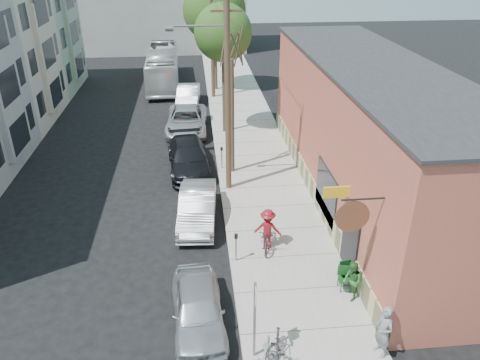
{
  "coord_description": "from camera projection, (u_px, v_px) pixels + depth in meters",
  "views": [
    {
      "loc": [
        0.89,
        -15.04,
        11.46
      ],
      "look_at": [
        2.84,
        4.24,
        1.5
      ],
      "focal_mm": 35.0,
      "sensor_mm": 36.0,
      "label": 1
    }
  ],
  "objects": [
    {
      "name": "tree_bare",
      "position": [
        232.0,
        118.0,
        24.35
      ],
      "size": [
        0.24,
        0.24,
        6.12
      ],
      "color": "#44392C",
      "rests_on": "sidewalk"
    },
    {
      "name": "parking_meter_far",
      "position": [
        222.0,
        154.0,
        25.68
      ],
      "size": [
        0.14,
        0.14,
        1.24
      ],
      "color": "slate",
      "rests_on": "sidewalk"
    },
    {
      "name": "car_0",
      "position": [
        198.0,
        308.0,
        15.32
      ],
      "size": [
        1.9,
        4.24,
        1.42
      ],
      "primitive_type": "imported",
      "rotation": [
        0.0,
        0.0,
        0.06
      ],
      "color": "#ADAFB5",
      "rests_on": "ground"
    },
    {
      "name": "bus",
      "position": [
        163.0,
        67.0,
        41.03
      ],
      "size": [
        2.85,
        11.09,
        3.07
      ],
      "primitive_type": "imported",
      "rotation": [
        0.0,
        0.0,
        0.02
      ],
      "color": "white",
      "rests_on": "ground"
    },
    {
      "name": "parked_bike_b",
      "position": [
        266.0,
        359.0,
        13.51
      ],
      "size": [
        1.14,
        2.08,
        1.04
      ],
      "primitive_type": "imported",
      "rotation": [
        0.0,
        0.0,
        -0.24
      ],
      "color": "slate",
      "rests_on": "sidewalk"
    },
    {
      "name": "cyclist",
      "position": [
        268.0,
        229.0,
        18.99
      ],
      "size": [
        1.26,
        0.94,
        1.73
      ],
      "primitive_type": "imported",
      "rotation": [
        0.0,
        0.0,
        2.85
      ],
      "color": "maroon",
      "rests_on": "sidewalk"
    },
    {
      "name": "parking_meter_near",
      "position": [
        236.0,
        243.0,
        18.15
      ],
      "size": [
        0.14,
        0.14,
        1.24
      ],
      "color": "slate",
      "rests_on": "sidewalk"
    },
    {
      "name": "car_3",
      "position": [
        187.0,
        121.0,
        31.05
      ],
      "size": [
        2.82,
        5.74,
        1.57
      ],
      "primitive_type": "imported",
      "rotation": [
        0.0,
        0.0,
        -0.04
      ],
      "color": "#B1B5B9",
      "rests_on": "ground"
    },
    {
      "name": "utility_pole_near",
      "position": [
        226.0,
        87.0,
        21.63
      ],
      "size": [
        3.57,
        0.28,
        10.0
      ],
      "color": "#503A28",
      "rests_on": "sidewalk"
    },
    {
      "name": "patio_chair_a",
      "position": [
        346.0,
        274.0,
        17.1
      ],
      "size": [
        0.59,
        0.59,
        0.88
      ],
      "primitive_type": null,
      "rotation": [
        0.0,
        0.0,
        0.2
      ],
      "color": "#124018",
      "rests_on": "sidewalk"
    },
    {
      "name": "parked_bike_a",
      "position": [
        278.0,
        347.0,
        13.98
      ],
      "size": [
        0.7,
        1.62,
        0.94
      ],
      "primitive_type": "imported",
      "rotation": [
        0.0,
        0.0,
        -0.17
      ],
      "color": "black",
      "rests_on": "sidewalk"
    },
    {
      "name": "sidewalk",
      "position": [
        252.0,
        149.0,
        28.54
      ],
      "size": [
        4.5,
        58.0,
        0.15
      ],
      "primitive_type": "cube",
      "color": "#ABA59E",
      "rests_on": "ground"
    },
    {
      "name": "patio_chair_b",
      "position": [
        345.0,
        279.0,
        16.83
      ],
      "size": [
        0.61,
        0.61,
        0.88
      ],
      "primitive_type": null,
      "rotation": [
        0.0,
        0.0,
        -0.27
      ],
      "color": "#124018",
      "rests_on": "sidewalk"
    },
    {
      "name": "cyclist_bike",
      "position": [
        267.0,
        236.0,
        19.16
      ],
      "size": [
        1.08,
        2.04,
        1.02
      ],
      "primitive_type": "imported",
      "rotation": [
        0.0,
        0.0,
        -0.22
      ],
      "color": "black",
      "rests_on": "sidewalk"
    },
    {
      "name": "tree_leafy_mid",
      "position": [
        223.0,
        33.0,
        28.23
      ],
      "size": [
        3.52,
        3.52,
        8.11
      ],
      "color": "#44392C",
      "rests_on": "sidewalk"
    },
    {
      "name": "car_4",
      "position": [
        188.0,
        96.0,
        36.06
      ],
      "size": [
        1.93,
        4.74,
        1.53
      ],
      "primitive_type": "imported",
      "rotation": [
        0.0,
        0.0,
        -0.07
      ],
      "color": "#BABBC3",
      "rests_on": "ground"
    },
    {
      "name": "patron_grey",
      "position": [
        384.0,
        331.0,
        13.95
      ],
      "size": [
        0.6,
        0.76,
        1.81
      ],
      "primitive_type": "imported",
      "rotation": [
        0.0,
        0.0,
        -1.28
      ],
      "color": "slate",
      "rests_on": "sidewalk"
    },
    {
      "name": "utility_pole_far",
      "position": [
        212.0,
        30.0,
        35.63
      ],
      "size": [
        1.8,
        0.28,
        10.0
      ],
      "color": "#503A28",
      "rests_on": "sidewalk"
    },
    {
      "name": "tree_leafy_far",
      "position": [
        214.0,
        11.0,
        37.08
      ],
      "size": [
        5.01,
        5.01,
        8.85
      ],
      "color": "#44392C",
      "rests_on": "sidewalk"
    },
    {
      "name": "sign_post",
      "position": [
        255.0,
        313.0,
        13.53
      ],
      "size": [
        0.07,
        0.45,
        2.8
      ],
      "color": "slate",
      "rests_on": "sidewalk"
    },
    {
      "name": "car_1",
      "position": [
        197.0,
        207.0,
        21.03
      ],
      "size": [
        1.91,
        4.65,
        1.5
      ],
      "primitive_type": "imported",
      "rotation": [
        0.0,
        0.0,
        -0.07
      ],
      "color": "silver",
      "rests_on": "ground"
    },
    {
      "name": "car_2",
      "position": [
        189.0,
        158.0,
        25.79
      ],
      "size": [
        2.55,
        5.45,
        1.54
      ],
      "primitive_type": "imported",
      "rotation": [
        0.0,
        0.0,
        0.08
      ],
      "color": "black",
      "rests_on": "ground"
    },
    {
      "name": "cafe_building",
      "position": [
        367.0,
        133.0,
        22.18
      ],
      "size": [
        6.6,
        20.2,
        6.61
      ],
      "color": "#B05341",
      "rests_on": "ground"
    },
    {
      "name": "patron_green",
      "position": [
        352.0,
        281.0,
        16.24
      ],
      "size": [
        0.62,
        0.77,
        1.51
      ],
      "primitive_type": "imported",
      "rotation": [
        0.0,
        0.0,
        -1.5
      ],
      "color": "#276227",
      "rests_on": "sidewalk"
    },
    {
      "name": "ground",
      "position": [
        179.0,
        266.0,
        18.46
      ],
      "size": [
        120.0,
        120.0,
        0.0
      ],
      "primitive_type": "plane",
      "color": "black"
    }
  ]
}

